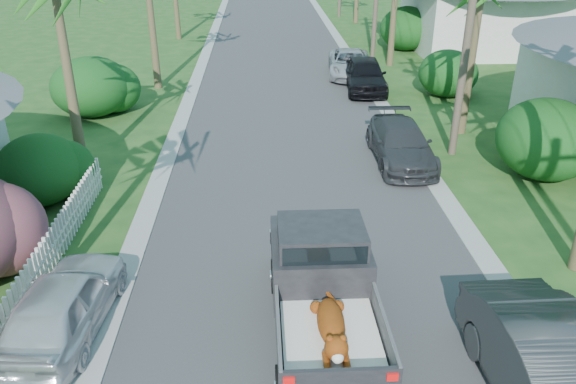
{
  "coord_description": "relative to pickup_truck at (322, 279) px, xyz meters",
  "views": [
    {
      "loc": [
        -1.06,
        -4.94,
        7.47
      ],
      "look_at": [
        -0.44,
        7.39,
        1.4
      ],
      "focal_mm": 35.0,
      "sensor_mm": 36.0,
      "label": 1
    }
  ],
  "objects": [
    {
      "name": "road",
      "position": [
        -0.08,
        20.76,
        -1.0
      ],
      "size": [
        8.0,
        100.0,
        0.02
      ],
      "primitive_type": "cube",
      "color": "#38383A",
      "rests_on": "ground"
    },
    {
      "name": "curb_left",
      "position": [
        -4.38,
        20.76,
        -0.98
      ],
      "size": [
        0.6,
        100.0,
        0.06
      ],
      "primitive_type": "cube",
      "color": "#A5A39E",
      "rests_on": "ground"
    },
    {
      "name": "curb_right",
      "position": [
        4.22,
        20.76,
        -0.98
      ],
      "size": [
        0.6,
        100.0,
        0.06
      ],
      "primitive_type": "cube",
      "color": "#A5A39E",
      "rests_on": "ground"
    },
    {
      "name": "pickup_truck",
      "position": [
        0.0,
        0.0,
        0.0
      ],
      "size": [
        1.98,
        5.12,
        2.06
      ],
      "color": "black",
      "rests_on": "ground"
    },
    {
      "name": "parked_car_rn",
      "position": [
        3.52,
        -2.66,
        -0.23
      ],
      "size": [
        1.78,
        4.75,
        1.55
      ],
      "primitive_type": "imported",
      "rotation": [
        0.0,
        0.0,
        0.03
      ],
      "color": "#2F3234",
      "rests_on": "ground"
    },
    {
      "name": "parked_car_rm",
      "position": [
        3.52,
        8.14,
        -0.36
      ],
      "size": [
        1.86,
        4.47,
        1.29
      ],
      "primitive_type": "imported",
      "rotation": [
        0.0,
        0.0,
        -0.01
      ],
      "color": "#343539",
      "rests_on": "ground"
    },
    {
      "name": "parked_car_rf",
      "position": [
        3.82,
        16.76,
        -0.25
      ],
      "size": [
        2.07,
        4.59,
        1.53
      ],
      "primitive_type": "imported",
      "rotation": [
        0.0,
        0.0,
        -0.06
      ],
      "color": "black",
      "rests_on": "ground"
    },
    {
      "name": "parked_car_rd",
      "position": [
        3.52,
        19.52,
        -0.36
      ],
      "size": [
        2.59,
        4.83,
        1.29
      ],
      "primitive_type": "imported",
      "rotation": [
        0.0,
        0.0,
        -0.1
      ],
      "color": "silver",
      "rests_on": "ground"
    },
    {
      "name": "parked_car_ln",
      "position": [
        -5.08,
        -0.1,
        -0.35
      ],
      "size": [
        1.88,
        3.97,
        1.31
      ],
      "primitive_type": "imported",
      "rotation": [
        0.0,
        0.0,
        3.05
      ],
      "color": "silver",
      "rests_on": "ground"
    },
    {
      "name": "shrub_l_c",
      "position": [
        -7.48,
        5.76,
        -0.01
      ],
      "size": [
        2.4,
        2.64,
        2.0
      ],
      "primitive_type": "ellipsoid",
      "color": "#12411A",
      "rests_on": "ground"
    },
    {
      "name": "shrub_l_d",
      "position": [
        -8.08,
        13.76,
        0.19
      ],
      "size": [
        3.2,
        3.52,
        2.4
      ],
      "primitive_type": "ellipsoid",
      "color": "#12411A",
      "rests_on": "ground"
    },
    {
      "name": "shrub_r_b",
      "position": [
        7.72,
        6.76,
        0.24
      ],
      "size": [
        3.0,
        3.3,
        2.5
      ],
      "primitive_type": "ellipsoid",
      "color": "#12411A",
      "rests_on": "ground"
    },
    {
      "name": "shrub_r_c",
      "position": [
        7.42,
        15.76,
        0.04
      ],
      "size": [
        2.6,
        2.86,
        2.1
      ],
      "primitive_type": "ellipsoid",
      "color": "#12411A",
      "rests_on": "ground"
    },
    {
      "name": "shrub_r_d",
      "position": [
        7.92,
        25.76,
        0.29
      ],
      "size": [
        3.2,
        3.52,
        2.6
      ],
      "primitive_type": "ellipsoid",
      "color": "#12411A",
      "rests_on": "ground"
    },
    {
      "name": "picket_fence",
      "position": [
        -6.08,
        1.26,
        -0.51
      ],
      "size": [
        0.1,
        11.0,
        1.0
      ],
      "primitive_type": "cube",
      "color": "white",
      "rests_on": "ground"
    },
    {
      "name": "house_right_far",
      "position": [
        12.92,
        25.76,
        1.11
      ],
      "size": [
        9.0,
        8.0,
        4.6
      ],
      "color": "silver",
      "rests_on": "ground"
    },
    {
      "name": "utility_pole_b",
      "position": [
        5.52,
        8.76,
        3.59
      ],
      "size": [
        1.6,
        0.26,
        9.0
      ],
      "color": "brown",
      "rests_on": "ground"
    }
  ]
}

